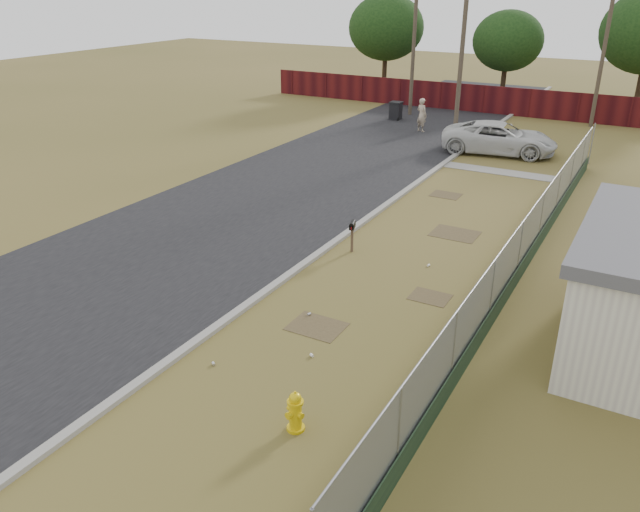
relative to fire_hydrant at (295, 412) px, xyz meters
The scene contains 12 objects.
ground 8.77m from the fire_hydrant, 95.36° to the left, with size 120.00×120.00×0.00m, color brown.
street 18.41m from the fire_hydrant, 114.31° to the left, with size 15.10×60.00×0.12m.
chainlink_fence 10.02m from the fire_hydrant, 76.71° to the left, with size 0.10×27.06×2.02m.
privacy_fence 34.41m from the fire_hydrant, 101.43° to the left, with size 30.00×0.12×1.80m, color #470F10.
utility_poles 30.03m from the fire_hydrant, 98.68° to the left, with size 12.60×8.24×9.00m.
horizon_trees 32.55m from the fire_hydrant, 89.96° to the left, with size 33.32×31.94×7.78m.
fire_hydrant is the anchor object (origin of this frame).
mailbox 9.06m from the fire_hydrant, 109.42° to the left, with size 0.28×0.47×1.07m.
pickup_truck 23.71m from the fire_hydrant, 95.11° to the left, with size 2.64×5.72×1.59m, color silver.
pedestrian 27.40m from the fire_hydrant, 105.65° to the left, with size 0.71×0.46×1.94m, color tan.
trash_bin 30.50m from the fire_hydrant, 109.22° to the left, with size 0.73×0.81×1.13m.
scattered_litter 4.38m from the fire_hydrant, 111.39° to the left, with size 2.58×7.77×0.07m.
Camera 1 is at (6.14, -17.21, 8.28)m, focal length 35.00 mm.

